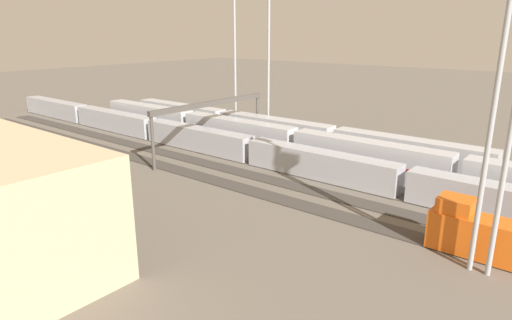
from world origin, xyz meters
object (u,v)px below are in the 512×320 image
train_on_track_1 (296,145)px  light_mast_0 (235,41)px  light_mast_2 (269,39)px  signal_gantry (211,109)px  light_mast_1 (503,46)px  train_on_track_4 (485,235)px  train_on_track_0 (273,132)px  train_on_track_2 (245,148)px

train_on_track_1 → light_mast_0: 25.95m
light_mast_0 → light_mast_2: light_mast_2 is taller
light_mast_0 → signal_gantry: bearing=115.2°
light_mast_0 → light_mast_1: (-49.73, 25.78, 0.75)m
train_on_track_4 → train_on_track_1: (30.55, -15.00, 0.46)m
train_on_track_4 → train_on_track_0: same height
light_mast_1 → signal_gantry: light_mast_1 is taller
train_on_track_4 → light_mast_1: (0.26, 2.98, 16.51)m
light_mast_1 → light_mast_0: bearing=-27.4°
train_on_track_1 → light_mast_1: (-30.29, 17.98, 16.06)m
train_on_track_4 → light_mast_0: light_mast_0 is taller
train_on_track_2 → train_on_track_1: 7.91m
signal_gantry → light_mast_0: bearing=-64.8°
train_on_track_4 → train_on_track_2: 37.99m
train_on_track_4 → train_on_track_0: size_ratio=0.14×
train_on_track_2 → light_mast_1: 42.06m
light_mast_1 → train_on_track_4: bearing=-95.0°
light_mast_1 → signal_gantry: (43.72, -12.98, -11.25)m
train_on_track_0 → signal_gantry: signal_gantry is taller
train_on_track_2 → light_mast_0: (13.34, -12.80, 15.85)m
train_on_track_0 → light_mast_2: 16.44m
light_mast_0 → light_mast_2: 7.84m
light_mast_2 → light_mast_0: bearing=1.6°
train_on_track_0 → train_on_track_1: (-8.10, 5.00, -0.01)m
light_mast_0 → train_on_track_0: bearing=166.1°
train_on_track_4 → train_on_track_0: bearing=-27.4°
light_mast_0 → light_mast_2: size_ratio=0.97×
light_mast_2 → signal_gantry: light_mast_2 is taller
train_on_track_1 → light_mast_1: 38.71m
train_on_track_0 → light_mast_1: bearing=149.1°
light_mast_1 → signal_gantry: 46.97m
train_on_track_2 → signal_gantry: size_ratio=5.56×
train_on_track_4 → light_mast_2: light_mast_2 is taller
train_on_track_4 → light_mast_2: (42.17, -23.02, 16.23)m
train_on_track_1 → light_mast_0: bearing=-21.9°
light_mast_2 → signal_gantry: 17.12m
train_on_track_2 → light_mast_1: bearing=160.4°
train_on_track_4 → light_mast_0: bearing=-24.5°
train_on_track_4 → light_mast_0: 57.17m
train_on_track_0 → light_mast_2: (3.52, -3.02, 15.77)m
train_on_track_4 → light_mast_0: (50.00, -22.80, 15.76)m
train_on_track_0 → train_on_track_1: 9.52m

